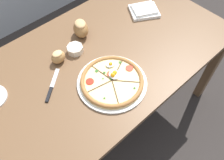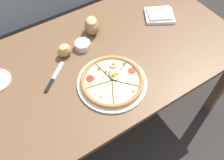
% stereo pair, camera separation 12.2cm
% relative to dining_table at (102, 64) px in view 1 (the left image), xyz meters
% --- Properties ---
extents(ground_plane, '(12.00, 12.00, 0.00)m').
position_rel_dining_table_xyz_m(ground_plane, '(0.00, 0.00, -0.65)').
color(ground_plane, '#2D2826').
extents(dining_table, '(1.59, 0.89, 0.74)m').
position_rel_dining_table_xyz_m(dining_table, '(0.00, 0.00, 0.00)').
color(dining_table, brown).
rests_on(dining_table, ground_plane).
extents(pizza, '(0.37, 0.37, 0.06)m').
position_rel_dining_table_xyz_m(pizza, '(-0.09, -0.19, 0.11)').
color(pizza, white).
rests_on(pizza, dining_table).
extents(ramekin_bowl, '(0.10, 0.10, 0.04)m').
position_rel_dining_table_xyz_m(ramekin_bowl, '(-0.10, 0.12, 0.11)').
color(ramekin_bowl, silver).
rests_on(ramekin_bowl, dining_table).
extents(napkin_folded, '(0.24, 0.23, 0.04)m').
position_rel_dining_table_xyz_m(napkin_folded, '(0.46, 0.09, 0.10)').
color(napkin_folded, white).
rests_on(napkin_folded, dining_table).
extents(bread_piece_near, '(0.13, 0.14, 0.10)m').
position_rel_dining_table_xyz_m(bread_piece_near, '(0.02, 0.20, 0.14)').
color(bread_piece_near, olive).
rests_on(bread_piece_near, dining_table).
extents(bread_piece_mid, '(0.08, 0.06, 0.07)m').
position_rel_dining_table_xyz_m(bread_piece_mid, '(-0.21, 0.12, 0.13)').
color(bread_piece_mid, '#B27F47').
rests_on(bread_piece_mid, dining_table).
extents(knife_main, '(0.17, 0.15, 0.01)m').
position_rel_dining_table_xyz_m(knife_main, '(-0.33, 0.01, 0.09)').
color(knife_main, silver).
rests_on(knife_main, dining_table).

